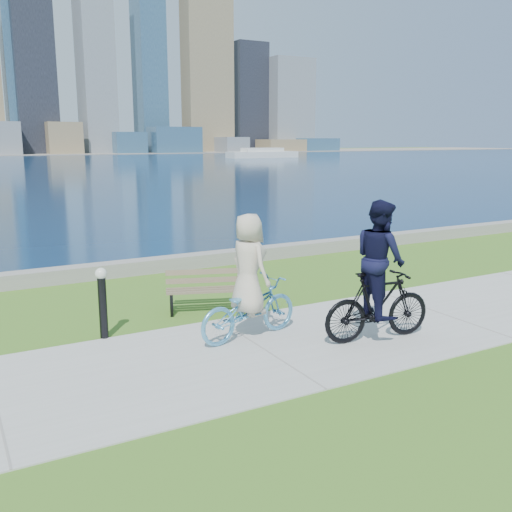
{
  "coord_description": "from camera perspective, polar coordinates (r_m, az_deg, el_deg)",
  "views": [
    {
      "loc": [
        -8.35,
        -7.64,
        3.38
      ],
      "look_at": [
        -3.02,
        2.02,
        1.1
      ],
      "focal_mm": 40.0,
      "sensor_mm": 36.0,
      "label": 1
    }
  ],
  "objects": [
    {
      "name": "bollard_lamp",
      "position": [
        10.04,
        -15.11,
        -4.12
      ],
      "size": [
        0.2,
        0.2,
        1.25
      ],
      "color": "black",
      "rests_on": "ground"
    },
    {
      "name": "park_bench",
      "position": [
        11.35,
        -5.01,
        -3.08
      ],
      "size": [
        1.67,
        1.04,
        0.82
      ],
      "rotation": [
        0.0,
        0.0,
        -0.34
      ],
      "color": "black",
      "rests_on": "ground"
    },
    {
      "name": "ferry_far",
      "position": [
        102.32,
        0.64,
        10.2
      ],
      "size": [
        12.81,
        3.66,
        1.74
      ],
      "color": "silver",
      "rests_on": "ground"
    },
    {
      "name": "ground",
      "position": [
        11.81,
        17.94,
        -5.54
      ],
      "size": [
        320.0,
        320.0,
        0.0
      ],
      "primitive_type": "plane",
      "color": "#3A661B",
      "rests_on": "ground"
    },
    {
      "name": "concrete_path",
      "position": [
        11.81,
        17.94,
        -5.5
      ],
      "size": [
        80.0,
        3.5,
        0.02
      ],
      "primitive_type": "cube",
      "color": "#A3A39E",
      "rests_on": "ground"
    },
    {
      "name": "cyclist_woman",
      "position": [
        9.68,
        -0.72,
        -3.68
      ],
      "size": [
        1.01,
        2.06,
        2.15
      ],
      "rotation": [
        0.0,
        0.0,
        1.74
      ],
      "color": "#55A2CF",
      "rests_on": "ground"
    },
    {
      "name": "bay_water",
      "position": [
        80.14,
        -23.15,
        8.35
      ],
      "size": [
        320.0,
        131.0,
        0.01
      ],
      "primitive_type": "cube",
      "color": "#0B2648",
      "rests_on": "ground"
    },
    {
      "name": "cyclist_man",
      "position": [
        9.75,
        12.17,
        -2.6
      ],
      "size": [
        0.86,
        2.05,
        2.39
      ],
      "rotation": [
        0.0,
        0.0,
        1.43
      ],
      "color": "black",
      "rests_on": "ground"
    },
    {
      "name": "seawall",
      "position": [
        16.48,
        2.17,
        0.45
      ],
      "size": [
        90.0,
        0.5,
        0.35
      ],
      "primitive_type": "cube",
      "color": "gray",
      "rests_on": "ground"
    }
  ]
}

